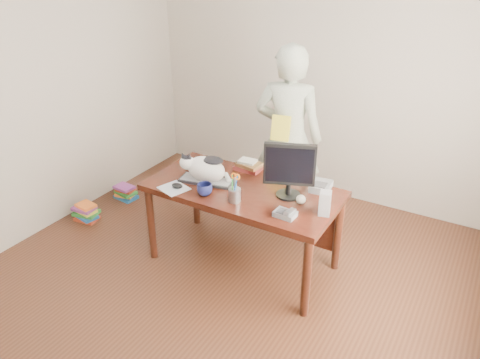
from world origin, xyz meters
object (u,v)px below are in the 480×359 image
pen_cup (235,193)px  book_pile_a (86,212)px  desk (248,199)px  mouse (177,186)px  cat (204,168)px  coffee_mug (205,189)px  book_stack (249,166)px  speaker (325,203)px  book_pile_b (126,192)px  calculator (321,186)px  baseball (301,199)px  phone (286,214)px  monitor (290,168)px  person (288,138)px  keyboard (207,180)px

pen_cup → book_pile_a: pen_cup is taller
desk → mouse: size_ratio=13.89×
desk → cat: cat is taller
coffee_mug → book_stack: coffee_mug is taller
cat → speaker: cat is taller
coffee_mug → book_pile_b: coffee_mug is taller
speaker → calculator: bearing=99.4°
cat → calculator: 0.98m
desk → speaker: 0.78m
speaker → baseball: bearing=149.9°
phone → book_pile_b: bearing=167.7°
cat → book_pile_a: (-1.41, -0.13, -0.79)m
desk → book_pile_a: size_ratio=5.92×
monitor → coffee_mug: 0.70m
cat → book_pile_b: (-1.38, 0.42, -0.81)m
book_pile_a → desk: bearing=9.0°
baseball → person: bearing=121.2°
monitor → book_stack: monitor is taller
desk → book_pile_a: (-1.75, -0.28, -0.51)m
keyboard → book_pile_a: 1.59m
pen_cup → book_stack: pen_cup is taller
desk → calculator: calculator is taller
pen_cup → coffee_mug: size_ratio=2.00×
pen_cup → monitor: bearing=39.9°
keyboard → coffee_mug: coffee_mug is taller
keyboard → coffee_mug: bearing=-71.3°
book_pile_a → book_pile_b: book_pile_a is taller
calculator → person: (-0.57, 0.57, 0.12)m
monitor → calculator: 0.38m
speaker → book_pile_b: size_ratio=0.72×
keyboard → calculator: bearing=10.4°
phone → calculator: size_ratio=0.74×
book_pile_a → phone: bearing=-0.8°
baseball → person: size_ratio=0.04×
mouse → book_stack: 0.70m
person → phone: bearing=103.1°
baseball → book_stack: size_ratio=0.30×
cat → calculator: bearing=10.4°
calculator → book_pile_b: bearing=172.9°
cat → person: 0.99m
speaker → keyboard: bearing=164.7°
book_stack → book_pile_a: book_stack is taller
cat → book_stack: (0.20, 0.40, -0.09)m
book_pile_a → speaker: bearing=3.4°
monitor → calculator: monitor is taller
desk → cat: bearing=-156.6°
pen_cup → book_pile_b: bearing=162.0°
pen_cup → book_stack: (-0.19, 0.56, -0.03)m
pen_cup → mouse: bearing=-174.1°
keyboard → baseball: bearing=-7.5°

